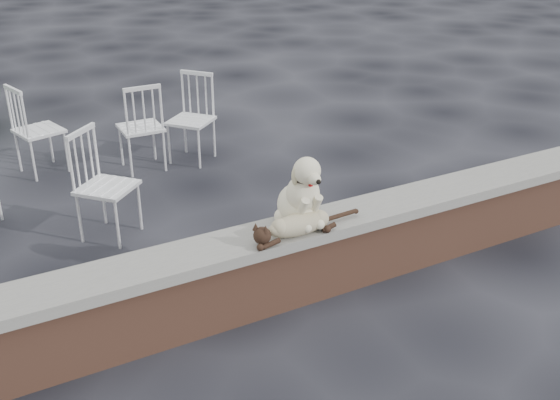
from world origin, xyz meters
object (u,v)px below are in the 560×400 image
chair_d (191,119)px  chair_e (39,129)px  dog (298,188)px  cat (298,223)px  chair_a (107,185)px  chair_c (140,126)px

chair_d → chair_e: bearing=-147.2°
dog → cat: (-0.08, -0.15, -0.18)m
cat → chair_e: (-1.11, 3.40, -0.20)m
chair_a → chair_c: 1.50m
cat → chair_c: size_ratio=1.09×
chair_c → chair_a: bearing=63.1°
chair_a → chair_d: (1.25, 1.28, 0.00)m
dog → chair_d: 2.85m
dog → chair_c: (-0.24, 2.84, -0.38)m
chair_a → cat: bearing=-105.0°
chair_a → chair_c: bearing=19.1°
dog → cat: dog is taller
chair_e → chair_d: bearing=-121.7°
chair_d → chair_c: (-0.54, 0.04, 0.00)m
chair_d → chair_e: (-1.49, 0.45, 0.00)m
chair_a → chair_c: same height
cat → chair_d: chair_d is taller
cat → chair_e: bearing=107.5°
dog → chair_d: size_ratio=0.58×
cat → chair_c: bearing=92.6°
chair_e → cat: bearing=-176.9°
chair_d → chair_e: 1.55m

